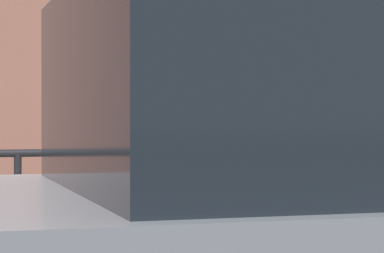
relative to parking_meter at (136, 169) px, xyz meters
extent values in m
cylinder|color=black|center=(0.00, 0.00, 0.15)|extent=(0.15, 0.15, 0.31)
sphere|color=silver|center=(0.00, 0.00, 0.33)|extent=(0.15, 0.15, 0.15)
cube|color=black|center=(-0.01, -0.08, 0.22)|extent=(0.08, 0.02, 0.07)
cube|color=red|center=(-0.01, -0.08, 0.10)|extent=(0.09, 0.02, 0.09)
cube|color=beige|center=(0.57, 0.16, 0.16)|extent=(0.47, 0.35, 0.61)
sphere|color=brown|center=(0.57, 0.16, 0.57)|extent=(0.22, 0.22, 0.22)
cylinder|color=beige|center=(0.81, 0.25, 0.18)|extent=(0.09, 0.09, 0.57)
cylinder|color=beige|center=(0.37, -0.05, 0.24)|extent=(0.21, 0.38, 0.54)
cylinder|color=black|center=(-0.38, 2.36, 0.00)|extent=(24.00, 0.06, 0.06)
cylinder|color=black|center=(-0.38, 2.36, -0.43)|extent=(24.00, 0.05, 0.05)
cylinder|color=black|center=(-0.38, 2.36, -0.48)|extent=(0.06, 0.06, 0.95)
cylinder|color=black|center=(1.62, 2.36, -0.48)|extent=(0.06, 0.06, 0.95)
camera|label=1|loc=(-1.03, -4.31, 0.26)|focal=78.78mm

